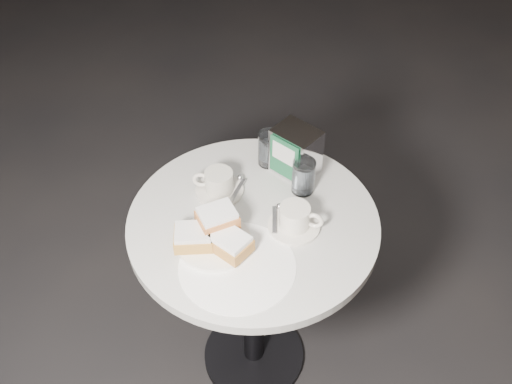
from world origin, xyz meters
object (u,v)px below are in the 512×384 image
object	(u,v)px
water_glass_left	(269,149)
water_glass_right	(303,177)
coffee_cup_left	(219,184)
napkin_dispenser	(295,152)
beignet_plate	(214,236)
coffee_cup_right	(295,219)
cafe_table	(253,263)

from	to	relation	value
water_glass_left	water_glass_right	distance (m)	0.15
water_glass_right	water_glass_left	bearing A→B (deg)	151.32
coffee_cup_left	water_glass_right	xyz separation A→B (m)	(0.22, 0.10, 0.02)
coffee_cup_left	napkin_dispenser	distance (m)	0.24
beignet_plate	coffee_cup_right	world-z (taller)	beignet_plate
water_glass_right	napkin_dispenser	xyz separation A→B (m)	(-0.05, 0.07, 0.02)
napkin_dispenser	cafe_table	bearing A→B (deg)	-80.33
cafe_table	napkin_dispenser	xyz separation A→B (m)	(0.04, 0.23, 0.27)
cafe_table	water_glass_right	size ratio (longest dim) A/B	6.99
coffee_cup_left	water_glass_left	world-z (taller)	water_glass_left
cafe_table	water_glass_left	bearing A→B (deg)	101.61
water_glass_left	napkin_dispenser	size ratio (longest dim) A/B	0.72
water_glass_right	napkin_dispenser	bearing A→B (deg)	126.50
coffee_cup_left	water_glass_left	xyz separation A→B (m)	(0.09, 0.18, 0.02)
cafe_table	beignet_plate	distance (m)	0.27
water_glass_right	cafe_table	bearing A→B (deg)	-118.17
cafe_table	water_glass_right	bearing A→B (deg)	61.83
beignet_plate	napkin_dispenser	size ratio (longest dim) A/B	1.48
coffee_cup_left	water_glass_left	distance (m)	0.20
coffee_cup_right	napkin_dispenser	size ratio (longest dim) A/B	1.04
coffee_cup_right	water_glass_right	bearing A→B (deg)	94.70
cafe_table	coffee_cup_left	size ratio (longest dim) A/B	4.28
water_glass_left	napkin_dispenser	xyz separation A→B (m)	(0.08, -0.00, 0.02)
coffee_cup_left	water_glass_left	bearing A→B (deg)	47.30
beignet_plate	coffee_cup_right	xyz separation A→B (m)	(0.17, 0.14, -0.00)
water_glass_right	napkin_dispenser	size ratio (longest dim) A/B	0.70
coffee_cup_right	water_glass_right	distance (m)	0.15
beignet_plate	water_glass_left	xyz separation A→B (m)	(0.01, 0.36, 0.02)
coffee_cup_left	coffee_cup_right	world-z (taller)	coffee_cup_right
napkin_dispenser	beignet_plate	bearing A→B (deg)	-86.12
coffee_cup_right	cafe_table	bearing A→B (deg)	-179.24
coffee_cup_right	napkin_dispenser	bearing A→B (deg)	103.83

